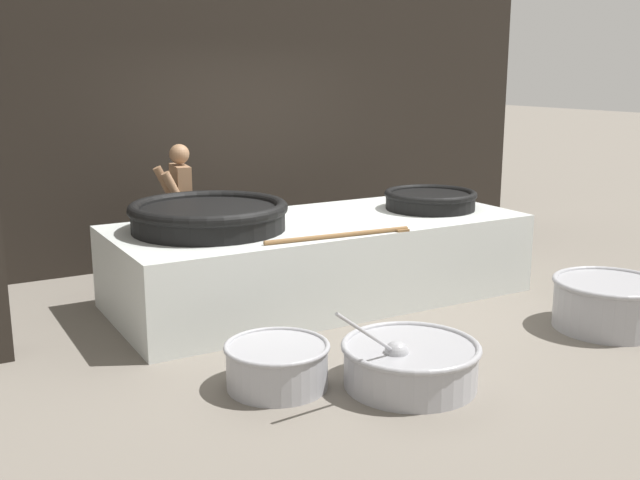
% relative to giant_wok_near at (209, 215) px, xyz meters
% --- Properties ---
extents(ground_plane, '(60.00, 60.00, 0.00)m').
position_rel_giant_wok_near_xyz_m(ground_plane, '(1.08, -0.12, -0.91)').
color(ground_plane, slate).
extents(back_wall, '(8.40, 0.24, 3.62)m').
position_rel_giant_wok_near_xyz_m(back_wall, '(1.08, 2.00, 0.90)').
color(back_wall, black).
rests_on(back_wall, ground_plane).
extents(hearth_platform, '(3.94, 1.66, 0.77)m').
position_rel_giant_wok_near_xyz_m(hearth_platform, '(1.08, -0.12, -0.52)').
color(hearth_platform, silver).
rests_on(hearth_platform, ground_plane).
extents(giant_wok_near, '(1.43, 1.43, 0.25)m').
position_rel_giant_wok_near_xyz_m(giant_wok_near, '(0.00, 0.00, 0.00)').
color(giant_wok_near, black).
rests_on(giant_wok_near, hearth_platform).
extents(giant_wok_far, '(0.95, 0.95, 0.19)m').
position_rel_giant_wok_near_xyz_m(giant_wok_far, '(2.36, -0.18, -0.03)').
color(giant_wok_far, black).
rests_on(giant_wok_far, hearth_platform).
extents(stirring_paddle, '(1.37, 0.17, 0.04)m').
position_rel_giant_wok_near_xyz_m(stirring_paddle, '(0.91, -0.86, -0.12)').
color(stirring_paddle, brown).
rests_on(stirring_paddle, hearth_platform).
extents(cook, '(0.37, 0.55, 1.45)m').
position_rel_giant_wok_near_xyz_m(cook, '(0.09, 1.01, -0.12)').
color(cook, '#8C6647').
rests_on(cook, ground_plane).
extents(prep_bowl_vegetables, '(1.25, 0.99, 0.73)m').
position_rel_giant_wok_near_xyz_m(prep_bowl_vegetables, '(0.60, -2.23, -0.74)').
color(prep_bowl_vegetables, '#9E9EA3').
rests_on(prep_bowl_vegetables, ground_plane).
extents(prep_bowl_meat, '(0.75, 0.75, 0.32)m').
position_rel_giant_wok_near_xyz_m(prep_bowl_meat, '(-0.22, -1.79, -0.74)').
color(prep_bowl_meat, '#9E9EA3').
rests_on(prep_bowl_meat, ground_plane).
extents(prep_bowl_extra, '(0.96, 0.96, 0.43)m').
position_rel_giant_wok_near_xyz_m(prep_bowl_extra, '(2.79, -2.11, -0.67)').
color(prep_bowl_extra, '#9E9EA3').
rests_on(prep_bowl_extra, ground_plane).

